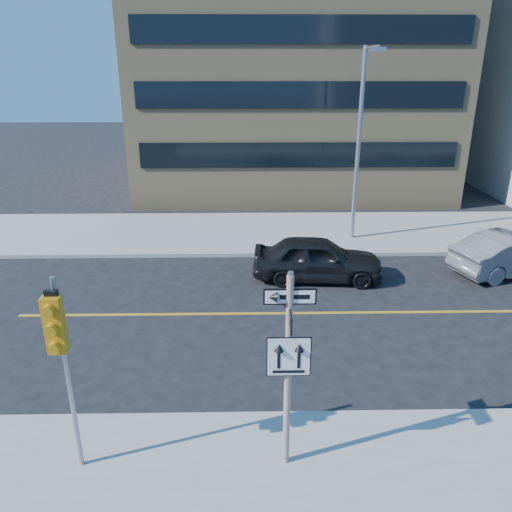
{
  "coord_description": "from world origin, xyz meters",
  "views": [
    {
      "loc": [
        -0.73,
        -10.21,
        7.49
      ],
      "look_at": [
        -0.46,
        4.0,
        1.98
      ],
      "focal_mm": 35.0,
      "sensor_mm": 36.0,
      "label": 1
    }
  ],
  "objects_px": {
    "traffic_signal": "(58,340)",
    "parked_car_a": "(318,259)",
    "streetlight_a": "(360,134)",
    "sign_pole": "(288,362)"
  },
  "relations": [
    {
      "from": "sign_pole",
      "to": "parked_car_a",
      "type": "xyz_separation_m",
      "value": [
        1.86,
        9.25,
        -1.63
      ]
    },
    {
      "from": "sign_pole",
      "to": "traffic_signal",
      "type": "bearing_deg",
      "value": -177.89
    },
    {
      "from": "traffic_signal",
      "to": "streetlight_a",
      "type": "bearing_deg",
      "value": 59.2
    },
    {
      "from": "parked_car_a",
      "to": "traffic_signal",
      "type": "bearing_deg",
      "value": 152.08
    },
    {
      "from": "sign_pole",
      "to": "traffic_signal",
      "type": "distance_m",
      "value": 4.05
    },
    {
      "from": "traffic_signal",
      "to": "parked_car_a",
      "type": "height_order",
      "value": "traffic_signal"
    },
    {
      "from": "parked_car_a",
      "to": "streetlight_a",
      "type": "distance_m",
      "value": 6.03
    },
    {
      "from": "parked_car_a",
      "to": "streetlight_a",
      "type": "xyz_separation_m",
      "value": [
        2.14,
        4.02,
        3.95
      ]
    },
    {
      "from": "parked_car_a",
      "to": "sign_pole",
      "type": "bearing_deg",
      "value": 172.66
    },
    {
      "from": "traffic_signal",
      "to": "streetlight_a",
      "type": "xyz_separation_m",
      "value": [
        8.0,
        13.42,
        1.73
      ]
    }
  ]
}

